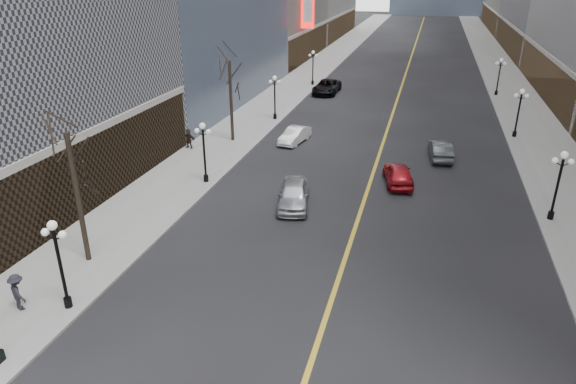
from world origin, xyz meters
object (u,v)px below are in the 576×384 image
Objects in this scene: car_nb_near at (294,194)px; streetlamp_east_2 at (519,108)px; streetlamp_west_1 at (204,146)px; car_nb_far at (327,87)px; streetlamp_west_0 at (58,256)px; car_nb_mid at (295,135)px; streetlamp_east_1 at (559,179)px; streetlamp_east_3 at (499,73)px; car_sb_mid at (398,174)px; streetlamp_west_2 at (275,93)px; car_sb_far at (441,150)px; streetlamp_west_3 at (313,64)px.

streetlamp_east_2 is at bearing 39.57° from car_nb_near.
streetlamp_west_1 reaches higher than car_nb_far.
streetlamp_west_0 reaches higher than car_nb_mid.
streetlamp_west_0 is at bearing -87.34° from car_nb_mid.
car_nb_far is (-20.80, 31.84, -2.04)m from streetlamp_east_1.
streetlamp_east_3 reaches higher than car_nb_near.
car_sb_mid reaches higher than car_nb_mid.
car_sb_mid is at bearing 159.59° from streetlamp_east_1.
streetlamp_west_2 is 18.64m from car_sb_far.
car_nb_near is 34.22m from car_nb_far.
car_sb_far is (12.89, -0.91, 0.06)m from car_nb_mid.
streetlamp_west_2 is 1.00× the size of streetlamp_west_3.
streetlamp_west_1 and streetlamp_west_3 have the same top height.
car_nb_mid is (3.93, 11.16, -2.19)m from streetlamp_west_1.
car_nb_far is at bearing 104.04° from car_nb_mid.
streetlamp_east_1 is 1.00× the size of streetlamp_east_3.
streetlamp_west_1 reaches higher than car_nb_mid.
streetlamp_west_0 is 1.00× the size of streetlamp_west_2.
streetlamp_east_1 is 12.48m from car_sb_far.
streetlamp_east_1 is 38.09m from car_nb_far.
streetlamp_west_0 is 1.00× the size of streetlamp_west_3.
streetlamp_east_2 reaches higher than car_nb_near.
car_nb_far is at bearing 86.19° from car_nb_near.
streetlamp_east_2 and streetlamp_west_0 have the same top height.
car_nb_near is 1.17× the size of car_nb_mid.
streetlamp_west_1 is 0.73× the size of car_nb_far.
car_sb_mid is at bearing -124.32° from streetlamp_east_2.
streetlamp_east_1 is 1.00× the size of streetlamp_west_0.
streetlamp_east_3 is 0.97× the size of car_sb_mid.
streetlamp_west_3 reaches higher than car_sb_mid.
car_nb_near is at bearing 46.13° from car_sb_far.
streetlamp_west_2 is at bearing 90.00° from streetlamp_west_0.
car_nb_far reaches higher than car_sb_mid.
streetlamp_east_1 is 10.67m from car_sb_mid.
streetlamp_west_0 is at bearing -92.24° from car_nb_far.
car_nb_near reaches higher than car_sb_mid.
streetlamp_west_0 is 1.05× the size of car_nb_mid.
car_sb_far is at bearing 6.87° from car_nb_mid.
car_sb_mid is at bearing -26.41° from car_nb_mid.
streetlamp_west_0 is at bearing -90.00° from streetlamp_west_1.
streetlamp_east_1 is at bearing 0.00° from streetlamp_west_1.
streetlamp_east_2 is 1.05× the size of car_nb_mid.
streetlamp_east_2 is 25.07m from car_nb_far.
streetlamp_west_1 is (0.00, 16.00, 0.00)m from streetlamp_west_0.
streetlamp_east_1 is 0.90× the size of car_nb_near.
streetlamp_east_3 reaches higher than car_nb_far.
streetlamp_east_2 is 17.51m from car_sb_mid.
streetlamp_east_1 and streetlamp_east_2 have the same top height.
streetlamp_west_3 is 5.41m from car_nb_far.
streetlamp_west_2 is 1.05× the size of car_nb_mid.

